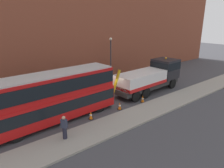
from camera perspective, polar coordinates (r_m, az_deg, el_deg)
ground_plane at (r=21.17m, az=-0.81°, el=-4.73°), size 120.00×120.00×0.00m
near_kerb at (r=18.30m, az=7.40°, el=-8.38°), size 60.00×2.80×0.15m
building_facade at (r=25.90m, az=-11.65°, el=17.33°), size 60.00×1.50×16.00m
recovery_tow_truck at (r=23.98m, az=10.82°, el=2.10°), size 10.20×3.04×3.67m
double_decker_bus at (r=16.98m, az=-16.31°, el=-3.18°), size 11.13×3.04×4.06m
pedestrian_onlooker at (r=14.63m, az=-13.17°, el=-11.81°), size 0.40×0.47×1.71m
traffic_cone_near_bus at (r=17.44m, az=-5.93°, el=-8.73°), size 0.36×0.36×0.72m
traffic_cone_midway at (r=19.13m, az=2.16°, el=-6.17°), size 0.36×0.36×0.72m
traffic_cone_near_truck at (r=20.94m, az=8.56°, el=-4.19°), size 0.36×0.36×0.72m
street_lamp at (r=26.88m, az=-0.36°, el=7.83°), size 0.36×0.36×5.83m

